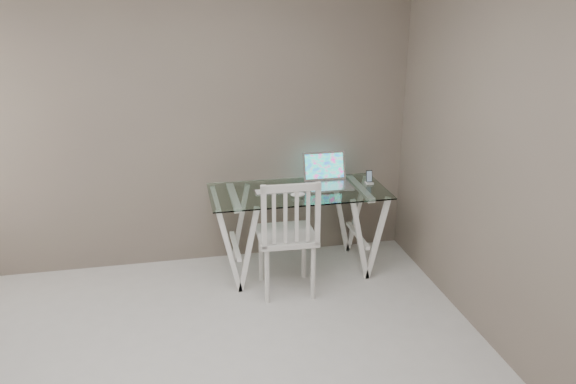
# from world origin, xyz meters

# --- Properties ---
(room) EXTENTS (4.50, 4.52, 2.71)m
(room) POSITION_xyz_m (-0.06, 0.02, 1.72)
(room) COLOR beige
(room) RESTS_ON ground
(desk) EXTENTS (1.50, 0.70, 0.75)m
(desk) POSITION_xyz_m (0.92, 1.85, 0.38)
(desk) COLOR silver
(desk) RESTS_ON ground
(chair) EXTENTS (0.47, 0.47, 1.00)m
(chair) POSITION_xyz_m (0.75, 1.44, 0.55)
(chair) COLOR silver
(chair) RESTS_ON ground
(laptop) EXTENTS (0.38, 0.35, 0.26)m
(laptop) POSITION_xyz_m (1.20, 1.96, 0.81)
(laptop) COLOR silver
(laptop) RESTS_ON desk
(keyboard) EXTENTS (0.31, 0.13, 0.01)m
(keyboard) POSITION_xyz_m (0.70, 1.86, 0.75)
(keyboard) COLOR silver
(keyboard) RESTS_ON desk
(mouse) EXTENTS (0.12, 0.07, 0.04)m
(mouse) POSITION_xyz_m (0.89, 1.70, 0.77)
(mouse) COLOR white
(mouse) RESTS_ON desk
(phone_dock) EXTENTS (0.06, 0.06, 0.12)m
(phone_dock) POSITION_xyz_m (1.57, 1.90, 0.78)
(phone_dock) COLOR white
(phone_dock) RESTS_ON desk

